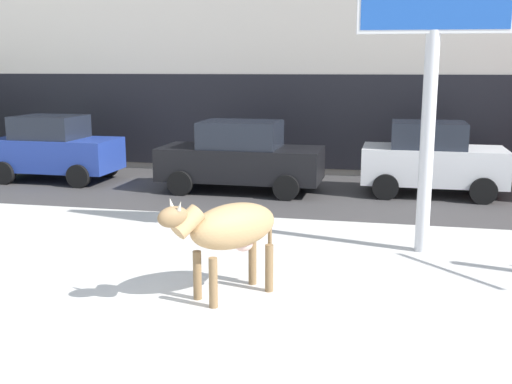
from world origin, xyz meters
The scene contains 7 objects.
ground_plane centered at (0.00, 0.00, 0.00)m, with size 120.00×120.00×0.00m, color silver.
road_strip centered at (0.00, 8.97, 0.00)m, with size 60.00×5.60×0.01m, color #423F3F.
cow_tan centered at (0.18, 1.49, 0.99)m, with size 1.52×1.73×1.54m.
car_blue_hatchback centered at (-7.01, 9.20, 0.93)m, with size 3.51×1.95×1.86m.
car_black_sedan centered at (-1.45, 8.84, 0.91)m, with size 4.22×2.01×1.84m.
car_white_hatchback centered at (3.39, 9.41, 0.93)m, with size 3.51×1.95×1.86m.
pedestrian_near_billboard centered at (-8.89, 11.96, 0.88)m, with size 0.36×0.24×1.73m.
Camera 1 is at (2.29, -6.43, 3.19)m, focal length 42.70 mm.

